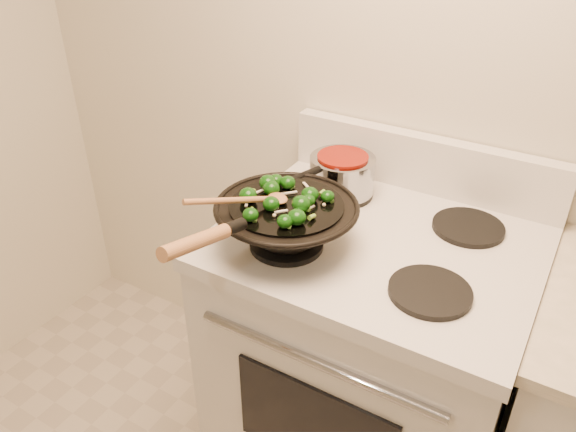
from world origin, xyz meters
The scene contains 5 objects.
stove centered at (-0.28, 1.17, 0.47)m, with size 0.78×0.67×1.08m.
wok centered at (-0.46, 1.02, 0.99)m, with size 0.34×0.57×0.21m.
stirfry centered at (-0.46, 1.02, 1.05)m, with size 0.21×0.23×0.04m.
wooden_spoon centered at (-0.51, 0.96, 1.06)m, with size 0.15×0.24×0.07m.
saucepan centered at (-0.46, 1.32, 0.99)m, with size 0.18×0.28×0.11m.
Camera 1 is at (0.12, 0.05, 1.70)m, focal length 35.00 mm.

